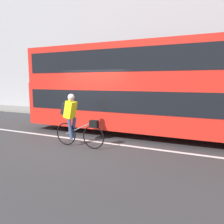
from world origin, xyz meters
The scene contains 6 objects.
ground_plane centered at (0.00, 0.00, 0.00)m, with size 80.00×80.00×0.00m, color #38383A.
road_center_line centered at (0.00, 0.26, 0.00)m, with size 50.00×0.14×0.01m, color silver.
sidewalk_curb centered at (0.00, 5.47, 0.05)m, with size 60.00×2.25×0.10m.
building_facade centered at (0.00, 6.75, 4.19)m, with size 60.00×0.30×8.39m.
bus centered at (2.14, 1.94, 1.93)m, with size 10.29×2.42×3.45m.
cyclist_on_bike centered at (0.08, -0.47, 0.91)m, with size 1.77×0.32×1.70m.
Camera 1 is at (4.04, -6.23, 2.10)m, focal length 35.00 mm.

